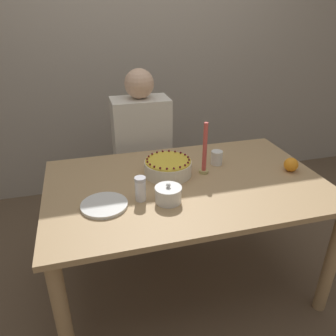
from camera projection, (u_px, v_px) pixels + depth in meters
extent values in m
plane|color=brown|center=(184.00, 279.00, 2.14)|extent=(12.00, 12.00, 0.00)
cube|color=#ADA393|center=(137.00, 45.00, 2.76)|extent=(8.00, 0.05, 2.60)
cube|color=tan|center=(186.00, 184.00, 1.82)|extent=(1.53, 0.96, 0.03)
cylinder|color=tan|center=(63.00, 320.00, 1.45)|extent=(0.07, 0.07, 0.70)
cylinder|color=tan|center=(331.00, 262.00, 1.79)|extent=(0.07, 0.07, 0.70)
cylinder|color=tan|center=(65.00, 216.00, 2.18)|extent=(0.07, 0.07, 0.70)
cylinder|color=tan|center=(255.00, 188.00, 2.51)|extent=(0.07, 0.07, 0.70)
cylinder|color=#EFE5CC|center=(168.00, 168.00, 1.87)|extent=(0.27, 0.27, 0.08)
cylinder|color=yellow|center=(168.00, 161.00, 1.85)|extent=(0.26, 0.26, 0.01)
sphere|color=maroon|center=(188.00, 157.00, 1.88)|extent=(0.01, 0.01, 0.01)
sphere|color=maroon|center=(185.00, 155.00, 1.91)|extent=(0.01, 0.01, 0.01)
sphere|color=maroon|center=(181.00, 153.00, 1.93)|extent=(0.01, 0.01, 0.01)
sphere|color=maroon|center=(175.00, 151.00, 1.95)|extent=(0.01, 0.01, 0.01)
sphere|color=maroon|center=(169.00, 151.00, 1.96)|extent=(0.01, 0.01, 0.01)
sphere|color=maroon|center=(163.00, 151.00, 1.95)|extent=(0.01, 0.01, 0.01)
sphere|color=maroon|center=(157.00, 152.00, 1.94)|extent=(0.01, 0.01, 0.01)
sphere|color=maroon|center=(152.00, 154.00, 1.92)|extent=(0.01, 0.01, 0.01)
sphere|color=maroon|center=(149.00, 156.00, 1.89)|extent=(0.01, 0.01, 0.01)
sphere|color=maroon|center=(147.00, 159.00, 1.85)|extent=(0.01, 0.01, 0.01)
sphere|color=maroon|center=(147.00, 162.00, 1.82)|extent=(0.01, 0.01, 0.01)
sphere|color=maroon|center=(150.00, 164.00, 1.79)|extent=(0.01, 0.01, 0.01)
sphere|color=maroon|center=(154.00, 167.00, 1.77)|extent=(0.01, 0.01, 0.01)
sphere|color=maroon|center=(160.00, 168.00, 1.75)|extent=(0.01, 0.01, 0.01)
sphere|color=maroon|center=(167.00, 169.00, 1.74)|extent=(0.01, 0.01, 0.01)
sphere|color=maroon|center=(174.00, 168.00, 1.75)|extent=(0.01, 0.01, 0.01)
sphere|color=maroon|center=(180.00, 167.00, 1.76)|extent=(0.01, 0.01, 0.01)
sphere|color=maroon|center=(185.00, 165.00, 1.78)|extent=(0.01, 0.01, 0.01)
sphere|color=maroon|center=(188.00, 163.00, 1.81)|extent=(0.01, 0.01, 0.01)
sphere|color=maroon|center=(189.00, 160.00, 1.84)|extent=(0.01, 0.01, 0.01)
cylinder|color=silver|center=(168.00, 196.00, 1.62)|extent=(0.13, 0.13, 0.07)
cylinder|color=silver|center=(168.00, 188.00, 1.60)|extent=(0.13, 0.13, 0.01)
sphere|color=silver|center=(168.00, 185.00, 1.59)|extent=(0.02, 0.02, 0.02)
cylinder|color=white|center=(141.00, 190.00, 1.62)|extent=(0.05, 0.05, 0.11)
cylinder|color=silver|center=(140.00, 179.00, 1.59)|extent=(0.06, 0.06, 0.02)
cylinder|color=silver|center=(104.00, 206.00, 1.59)|extent=(0.23, 0.23, 0.01)
cylinder|color=silver|center=(104.00, 204.00, 1.58)|extent=(0.23, 0.23, 0.01)
cylinder|color=tan|center=(204.00, 171.00, 1.91)|extent=(0.05, 0.05, 0.02)
cylinder|color=#CC4C47|center=(205.00, 147.00, 1.84)|extent=(0.02, 0.02, 0.29)
cylinder|color=white|center=(217.00, 158.00, 2.00)|extent=(0.07, 0.07, 0.09)
sphere|color=orange|center=(291.00, 165.00, 1.91)|extent=(0.08, 0.08, 0.08)
cube|color=#2D2D38|center=(144.00, 199.00, 2.59)|extent=(0.34, 0.34, 0.45)
cube|color=silver|center=(141.00, 138.00, 2.36)|extent=(0.40, 0.24, 0.58)
sphere|color=#D8AD8C|center=(139.00, 84.00, 2.19)|extent=(0.20, 0.20, 0.20)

